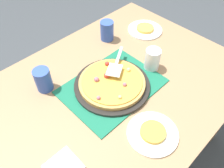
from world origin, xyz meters
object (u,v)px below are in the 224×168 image
object	(u,v)px
pizza	(112,82)
cup_corner	(107,31)
cup_near	(43,80)
pizza_server	(116,64)
pizza_pan	(112,85)
plate_near_left	(145,30)
served_slice_right	(153,132)
cup_far	(152,59)
plate_far_right	(153,133)
served_slice_left	(145,28)
napkin_stack	(63,167)

from	to	relation	value
pizza	cup_corner	size ratio (longest dim) A/B	2.75
cup_near	pizza_server	size ratio (longest dim) A/B	0.55
cup_corner	pizza_pan	bearing A→B (deg)	49.78
plate_near_left	served_slice_right	world-z (taller)	served_slice_right
cup_far	pizza_server	size ratio (longest dim) A/B	0.55
plate_far_right	served_slice_right	bearing A→B (deg)	0.00
served_slice_left	cup_far	distance (m)	0.35
cup_near	cup_far	world-z (taller)	same
pizza_pan	cup_near	bearing A→B (deg)	-43.19
served_slice_left	cup_far	xyz separation A→B (m)	(0.24, 0.25, 0.04)
plate_far_right	pizza_server	size ratio (longest dim) A/B	1.01
pizza_pan	served_slice_left	xyz separation A→B (m)	(-0.49, -0.20, 0.01)
served_slice_right	cup_far	xyz separation A→B (m)	(-0.32, -0.26, 0.04)
cup_near	napkin_stack	size ratio (longest dim) A/B	1.00
pizza_pan	plate_far_right	xyz separation A→B (m)	(0.07, 0.31, -0.01)
pizza	pizza_server	xyz separation A→B (m)	(-0.08, -0.05, 0.04)
served_slice_left	cup_corner	bearing A→B (deg)	-24.84
plate_near_left	served_slice_left	size ratio (longest dim) A/B	2.00
pizza	cup_far	bearing A→B (deg)	168.38
cup_corner	plate_far_right	bearing A→B (deg)	62.31
plate_near_left	cup_corner	world-z (taller)	cup_corner
cup_near	plate_near_left	bearing A→B (deg)	177.47
pizza	cup_corner	distance (m)	0.40
served_slice_right	cup_corner	world-z (taller)	cup_corner
cup_far	served_slice_left	bearing A→B (deg)	-134.68
plate_far_right	served_slice_left	distance (m)	0.76
napkin_stack	cup_far	bearing A→B (deg)	-170.27
pizza_pan	plate_far_right	size ratio (longest dim) A/B	1.73
served_slice_right	cup_far	distance (m)	0.41
cup_corner	pizza	bearing A→B (deg)	49.71
plate_near_left	cup_corner	xyz separation A→B (m)	(0.23, -0.11, 0.06)
served_slice_right	pizza_server	distance (m)	0.40
pizza_server	plate_near_left	bearing A→B (deg)	-160.69
cup_near	napkin_stack	world-z (taller)	cup_near
served_slice_right	pizza_server	xyz separation A→B (m)	(-0.15, -0.36, 0.05)
pizza_pan	pizza	bearing A→B (deg)	-82.68
plate_far_right	pizza_server	bearing A→B (deg)	-112.26
pizza	napkin_stack	xyz separation A→B (m)	(0.42, 0.17, -0.03)
plate_near_left	cup_near	bearing A→B (deg)	-2.53
pizza_pan	plate_near_left	world-z (taller)	pizza_pan
cup_far	napkin_stack	world-z (taller)	cup_far
cup_far	napkin_stack	size ratio (longest dim) A/B	1.00
plate_near_left	pizza	bearing A→B (deg)	21.59
pizza	served_slice_left	size ratio (longest dim) A/B	3.00
cup_near	cup_corner	bearing A→B (deg)	-171.34
plate_far_right	served_slice_right	world-z (taller)	served_slice_right
cup_corner	pizza_server	bearing A→B (deg)	55.33
pizza_pan	cup_near	world-z (taller)	cup_near
pizza_pan	pizza_server	size ratio (longest dim) A/B	1.75
plate_far_right	cup_far	size ratio (longest dim) A/B	1.83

